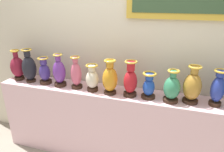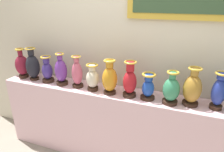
% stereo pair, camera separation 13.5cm
% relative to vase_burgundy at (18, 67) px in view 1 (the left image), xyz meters
% --- Properties ---
extents(display_shelf, '(2.80, 0.37, 0.93)m').
position_rel_vase_burgundy_xyz_m(display_shelf, '(1.25, 0.02, -0.63)').
color(display_shelf, beige).
rests_on(display_shelf, ground_plane).
extents(back_wall, '(4.32, 0.14, 3.19)m').
position_rel_vase_burgundy_xyz_m(back_wall, '(1.26, 0.26, 0.50)').
color(back_wall, beige).
rests_on(back_wall, ground_plane).
extents(vase_burgundy, '(0.17, 0.17, 0.39)m').
position_rel_vase_burgundy_xyz_m(vase_burgundy, '(0.00, 0.00, 0.00)').
color(vase_burgundy, '#382319').
rests_on(vase_burgundy, display_shelf).
extents(vase_onyx, '(0.17, 0.17, 0.42)m').
position_rel_vase_burgundy_xyz_m(vase_onyx, '(0.19, -0.01, 0.01)').
color(vase_onyx, '#382319').
rests_on(vase_onyx, display_shelf).
extents(vase_indigo, '(0.14, 0.14, 0.33)m').
position_rel_vase_burgundy_xyz_m(vase_indigo, '(0.40, -0.01, -0.02)').
color(vase_indigo, '#382319').
rests_on(vase_indigo, display_shelf).
extents(vase_violet, '(0.15, 0.15, 0.39)m').
position_rel_vase_burgundy_xyz_m(vase_violet, '(0.61, -0.02, 0.00)').
color(vase_violet, '#382319').
rests_on(vase_violet, display_shelf).
extents(vase_rose, '(0.13, 0.13, 0.38)m').
position_rel_vase_burgundy_xyz_m(vase_rose, '(0.83, -0.01, -0.00)').
color(vase_rose, '#382319').
rests_on(vase_rose, display_shelf).
extents(vase_ivory, '(0.15, 0.15, 0.31)m').
position_rel_vase_burgundy_xyz_m(vase_ivory, '(1.03, -0.03, -0.03)').
color(vase_ivory, '#382319').
rests_on(vase_ivory, display_shelf).
extents(vase_amber, '(0.17, 0.17, 0.39)m').
position_rel_vase_burgundy_xyz_m(vase_amber, '(1.24, -0.04, 0.00)').
color(vase_amber, '#382319').
rests_on(vase_amber, display_shelf).
extents(vase_crimson, '(0.14, 0.14, 0.39)m').
position_rel_vase_burgundy_xyz_m(vase_crimson, '(1.47, -0.03, 0.00)').
color(vase_crimson, '#382319').
rests_on(vase_crimson, display_shelf).
extents(vase_sapphire, '(0.15, 0.15, 0.28)m').
position_rel_vase_burgundy_xyz_m(vase_sapphire, '(1.66, -0.02, -0.04)').
color(vase_sapphire, '#382319').
rests_on(vase_sapphire, display_shelf).
extents(vase_jade, '(0.16, 0.16, 0.34)m').
position_rel_vase_burgundy_xyz_m(vase_jade, '(1.89, -0.04, -0.02)').
color(vase_jade, '#382319').
rests_on(vase_jade, display_shelf).
extents(vase_ochre, '(0.18, 0.18, 0.39)m').
position_rel_vase_burgundy_xyz_m(vase_ochre, '(2.08, 0.00, 0.00)').
color(vase_ochre, '#382319').
rests_on(vase_ochre, display_shelf).
extents(vase_cobalt, '(0.13, 0.13, 0.37)m').
position_rel_vase_burgundy_xyz_m(vase_cobalt, '(2.31, 0.01, 0.01)').
color(vase_cobalt, '#382319').
rests_on(vase_cobalt, display_shelf).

